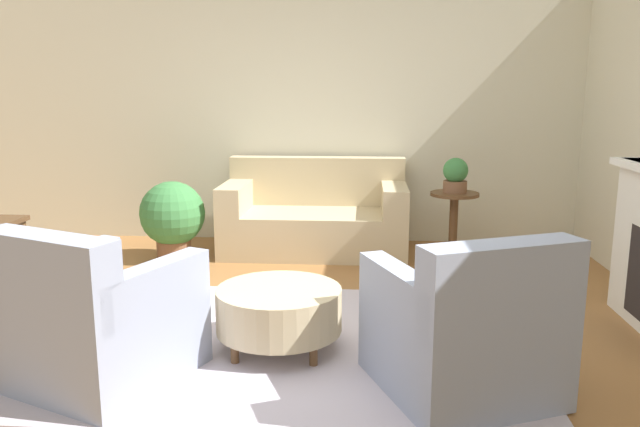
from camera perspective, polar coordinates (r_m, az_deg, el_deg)
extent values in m
plane|color=#996638|center=(4.11, -2.70, -11.81)|extent=(16.00, 16.00, 0.00)
cube|color=beige|center=(6.70, 0.20, 9.49)|extent=(9.74, 0.12, 2.80)
cube|color=#BCB2C1|center=(4.11, -2.70, -11.75)|extent=(2.98, 2.22, 0.01)
cube|color=#C6B289|center=(6.25, -0.50, -1.66)|extent=(1.81, 0.94, 0.42)
cube|color=#C6B289|center=(6.53, -0.25, 3.00)|extent=(1.81, 0.20, 0.50)
cube|color=#C6B289|center=(6.28, -7.71, 1.53)|extent=(0.24, 0.90, 0.27)
cube|color=#C6B289|center=(6.15, 6.81, 1.35)|extent=(0.24, 0.90, 0.27)
cube|color=brown|center=(5.87, -0.85, -4.33)|extent=(1.63, 0.05, 0.06)
cube|color=#8E99B2|center=(3.79, -19.08, -10.78)|extent=(1.11, 1.13, 0.43)
cube|color=#8E99B2|center=(3.44, -23.62, -5.53)|extent=(0.84, 0.51, 0.46)
cube|color=#8E99B2|center=(3.46, -15.19, -6.65)|extent=(0.45, 0.83, 0.25)
cube|color=#8E99B2|center=(3.94, -22.71, -4.94)|extent=(0.45, 0.83, 0.25)
cube|color=brown|center=(4.13, -14.77, -11.45)|extent=(0.71, 0.33, 0.06)
cube|color=#8E99B2|center=(3.54, 12.69, -12.02)|extent=(1.11, 1.13, 0.43)
cube|color=#8E99B2|center=(3.12, 16.28, -6.68)|extent=(0.84, 0.51, 0.46)
cube|color=#8E99B2|center=(3.62, 17.46, -5.97)|extent=(0.45, 0.83, 0.25)
cube|color=#8E99B2|center=(3.28, 7.55, -7.36)|extent=(0.45, 0.83, 0.25)
cube|color=brown|center=(3.94, 9.43, -12.37)|extent=(0.71, 0.33, 0.06)
cylinder|color=#C6B289|center=(3.94, -3.77, -8.72)|extent=(0.78, 0.78, 0.27)
cylinder|color=brown|center=(3.83, -7.79, -12.52)|extent=(0.05, 0.05, 0.12)
cylinder|color=brown|center=(3.77, -0.60, -12.84)|extent=(0.05, 0.05, 0.12)
cylinder|color=brown|center=(4.26, -6.48, -10.00)|extent=(0.05, 0.05, 0.12)
cylinder|color=brown|center=(4.20, -0.06, -10.23)|extent=(0.05, 0.05, 0.12)
cylinder|color=brown|center=(6.00, 12.20, 1.75)|extent=(0.46, 0.46, 0.03)
cylinder|color=brown|center=(6.06, 12.08, -1.32)|extent=(0.08, 0.08, 0.63)
cylinder|color=brown|center=(6.13, 11.96, -4.04)|extent=(0.25, 0.25, 0.03)
cylinder|color=brown|center=(5.99, 12.23, 2.41)|extent=(0.22, 0.22, 0.11)
sphere|color=#3D7F42|center=(5.97, 12.29, 3.88)|extent=(0.23, 0.23, 0.23)
cylinder|color=brown|center=(6.18, -13.20, -3.23)|extent=(0.33, 0.33, 0.19)
sphere|color=#3D7F42|center=(6.10, -13.35, 0.00)|extent=(0.62, 0.62, 0.62)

